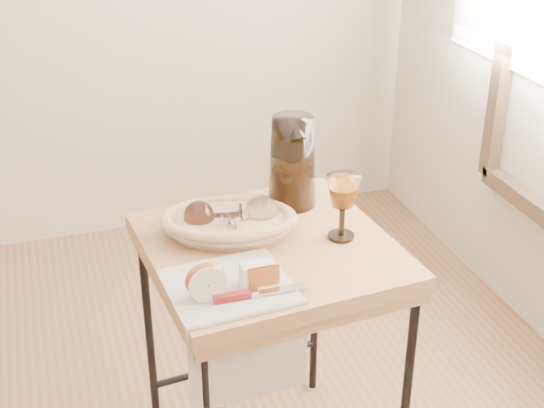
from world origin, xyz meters
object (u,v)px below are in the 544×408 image
object	(u,v)px
table_knife	(257,292)
bread_basket	(229,224)
side_table	(270,363)
apple_half	(206,280)
goblet_lying_b	(248,216)
pitcher	(292,161)
goblet_lying_a	(217,215)
wine_goblet	(342,207)
tea_towel	(229,286)

from	to	relation	value
table_knife	bread_basket	bearing A→B (deg)	88.07
bread_basket	table_knife	bearing A→B (deg)	-76.84
side_table	apple_half	xyz separation A→B (m)	(-0.21, -0.19, 0.43)
goblet_lying_b	bread_basket	bearing A→B (deg)	134.67
side_table	table_knife	xyz separation A→B (m)	(-0.10, -0.22, 0.39)
apple_half	table_knife	distance (m)	0.12
goblet_lying_b	apple_half	xyz separation A→B (m)	(-0.17, -0.25, -0.00)
pitcher	table_knife	size ratio (longest dim) A/B	1.38
table_knife	goblet_lying_a	bearing A→B (deg)	93.12
bread_basket	table_knife	world-z (taller)	bread_basket
goblet_lying_b	goblet_lying_a	bearing A→B (deg)	132.85
goblet_lying_a	goblet_lying_b	world-z (taller)	goblet_lying_b
goblet_lying_b	pitcher	distance (m)	0.22
goblet_lying_b	table_knife	xyz separation A→B (m)	(-0.06, -0.28, -0.04)
wine_goblet	apple_half	xyz separation A→B (m)	(-0.39, -0.16, -0.04)
tea_towel	table_knife	distance (m)	0.08
side_table	table_knife	world-z (taller)	table_knife
table_knife	wine_goblet	bearing A→B (deg)	35.69
goblet_lying_a	apple_half	distance (m)	0.30
apple_half	table_knife	xyz separation A→B (m)	(0.11, -0.03, -0.03)
tea_towel	pitcher	world-z (taller)	pitcher
side_table	tea_towel	size ratio (longest dim) A/B	2.73
pitcher	wine_goblet	size ratio (longest dim) A/B	1.68
goblet_lying_a	table_knife	world-z (taller)	goblet_lying_a
bread_basket	goblet_lying_b	xyz separation A→B (m)	(0.04, -0.02, 0.03)
side_table	wine_goblet	bearing A→B (deg)	-8.46
tea_towel	wine_goblet	size ratio (longest dim) A/B	1.59
wine_goblet	pitcher	bearing A→B (deg)	104.72
apple_half	table_knife	world-z (taller)	apple_half
pitcher	table_knife	xyz separation A→B (m)	(-0.22, -0.41, -0.11)
bread_basket	goblet_lying_b	size ratio (longest dim) A/B	2.28
tea_towel	bread_basket	bearing A→B (deg)	70.69
pitcher	apple_half	size ratio (longest dim) A/B	3.15
goblet_lying_a	pitcher	xyz separation A→B (m)	(0.24, 0.10, 0.07)
goblet_lying_a	wine_goblet	bearing A→B (deg)	168.67
apple_half	side_table	bearing A→B (deg)	42.39
goblet_lying_b	wine_goblet	distance (m)	0.24
goblet_lying_a	pitcher	bearing A→B (deg)	-146.38
wine_goblet	table_knife	size ratio (longest dim) A/B	0.82
bread_basket	table_knife	distance (m)	0.30
tea_towel	bread_basket	size ratio (longest dim) A/B	0.90
goblet_lying_a	wine_goblet	size ratio (longest dim) A/B	0.74
goblet_lying_a	goblet_lying_b	bearing A→B (deg)	166.98
pitcher	bread_basket	bearing A→B (deg)	-159.78
bread_basket	apple_half	world-z (taller)	apple_half
tea_towel	wine_goblet	xyz separation A→B (m)	(0.33, 0.13, 0.08)
bread_basket	wine_goblet	world-z (taller)	wine_goblet
table_knife	side_table	bearing A→B (deg)	66.86
side_table	apple_half	size ratio (longest dim) A/B	8.11
apple_half	goblet_lying_a	bearing A→B (deg)	70.86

